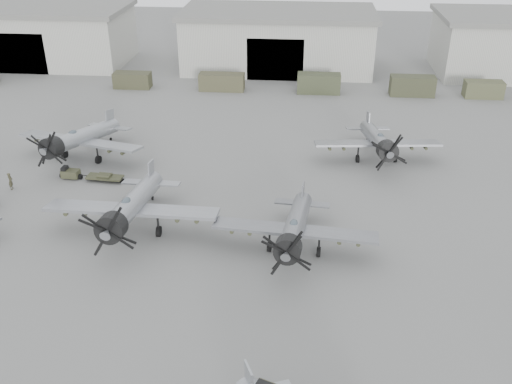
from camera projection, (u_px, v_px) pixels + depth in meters
ground at (221, 353)px, 34.44m from camera, size 220.00×220.00×0.00m
hangar_left at (37, 34)px, 89.68m from camera, size 29.00×14.80×8.70m
hangar_center at (278, 39)px, 86.75m from camera, size 29.00×14.80×8.70m
support_truck_2 at (132, 80)px, 79.33m from camera, size 5.09×2.20×2.15m
support_truck_3 at (222, 82)px, 78.32m from camera, size 6.18×2.20×2.31m
support_truck_4 at (319, 83)px, 77.21m from camera, size 5.80×2.20×2.64m
support_truck_5 at (412, 86)px, 76.25m from camera, size 5.88×2.20×2.64m
support_truck_6 at (483, 89)px, 75.63m from camera, size 4.99×2.20×2.21m
aircraft_mid_1 at (130, 208)px, 44.85m from camera, size 13.94×12.54×5.60m
aircraft_mid_2 at (294, 229)px, 42.58m from camera, size 12.63×11.37×5.03m
aircraft_far_0 at (78, 139)px, 57.36m from camera, size 13.47×12.12×5.36m
aircraft_far_1 at (379, 141)px, 57.10m from camera, size 12.82×11.54×5.10m
tug_trailer at (84, 175)px, 54.64m from camera, size 6.07×1.61×1.21m
ground_crew at (11, 181)px, 52.67m from camera, size 0.49×0.66×1.66m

